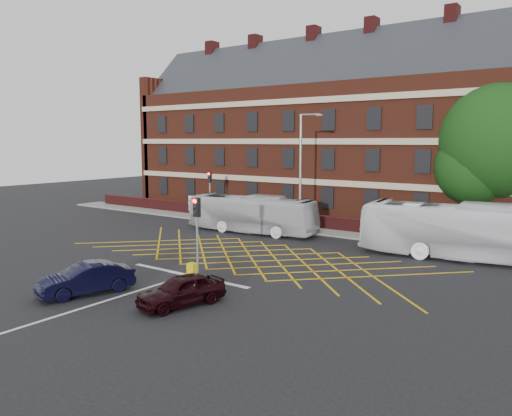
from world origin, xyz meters
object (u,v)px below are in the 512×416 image
Objects in this scene: direction_signs at (193,204)px; car_navy at (86,279)px; traffic_light_near at (197,248)px; bus_right at (466,232)px; deciduous_tree at (499,149)px; traffic_light_far at (210,200)px; utility_cabinet at (192,273)px; car_maroon at (181,290)px; street_lamp at (301,195)px; bus_left at (252,214)px.

car_navy is at bearing -60.01° from direction_signs.
traffic_light_near is 20.47m from direction_signs.
direction_signs is at bearing 78.12° from bus_right.
deciduous_tree is 2.64× the size of traffic_light_far.
direction_signs is (-23.71, 1.98, -0.33)m from bus_right.
traffic_light_near is (-9.66, -12.89, 0.06)m from bus_right.
direction_signs is 2.23× the size of utility_cabinet.
car_maroon is 3.99× the size of utility_cabinet.
deciduous_tree is at bearing 65.66° from utility_cabinet.
deciduous_tree is (-0.04, 8.71, 4.74)m from bus_right.
utility_cabinet is at bearing -51.55° from traffic_light_far.
traffic_light_far is at bearing 142.84° from car_maroon.
traffic_light_far reaches higher than bus_right.
car_navy reaches higher than utility_cabinet.
traffic_light_near and traffic_light_far have the same top height.
car_maroon is 23.82m from traffic_light_far.
utility_cabinet is (13.83, -15.02, -0.89)m from direction_signs.
car_navy is 22.27m from direction_signs.
traffic_light_near is at bearing -113.99° from deciduous_tree.
street_lamp is (-11.72, 0.62, 1.38)m from bus_right.
utility_cabinet is at bearing -82.31° from street_lamp.
bus_left is 2.44× the size of traffic_light_near.
street_lamp is (-3.87, 16.53, 2.42)m from car_maroon.
bus_right is 2.84× the size of car_navy.
bus_left is 4.26m from street_lamp.
bus_left is at bearing 115.03° from traffic_light_near.
street_lamp is 14.03m from utility_cabinet.
bus_right is at bearing -7.23° from traffic_light_far.
bus_left is 0.85× the size of bus_right.
street_lamp is (-11.68, -8.09, -3.35)m from deciduous_tree.
traffic_light_far is (-9.91, 20.16, 1.06)m from car_navy.
bus_right is 1.37× the size of street_lamp.
car_navy is at bearing -123.62° from traffic_light_near.
street_lamp reaches higher than traffic_light_near.
traffic_light_near is at bearing -46.61° from direction_signs.
deciduous_tree is 23.67m from traffic_light_far.
deciduous_tree is (7.81, 24.62, 5.77)m from car_maroon.
street_lamp reaches higher than car_navy.
deciduous_tree is at bearing 81.44° from car_navy.
traffic_light_far is 20.33m from utility_cabinet.
direction_signs is at bearing 133.39° from traffic_light_near.
car_maroon is 0.44× the size of street_lamp.
car_maroon is at bearing -54.74° from utility_cabinet.
car_navy is at bearing -92.76° from street_lamp.
car_maroon is at bearing 146.61° from bus_right.
deciduous_tree is 14.60m from street_lamp.
street_lamp reaches higher than bus_right.
street_lamp reaches higher than bus_left.
traffic_light_near reaches higher than bus_right.
street_lamp is at bearing -81.84° from bus_left.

